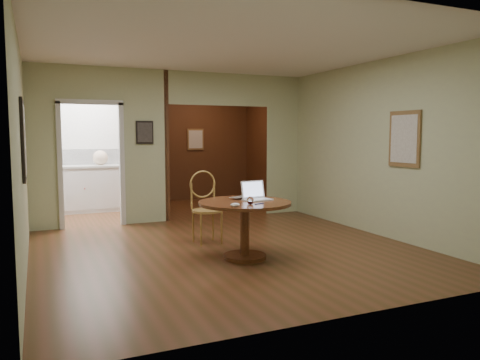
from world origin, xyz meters
name	(u,v)px	position (x,y,z in m)	size (l,w,h in m)	color
floor	(231,251)	(0.00, 0.00, 0.00)	(5.00, 5.00, 0.00)	#492E15
room_shell	(145,149)	(-0.47, 3.10, 1.29)	(5.20, 7.50, 5.00)	white
dining_table	(245,216)	(0.02, -0.41, 0.54)	(1.16, 1.16, 0.73)	brown
chair	(205,203)	(-0.13, 0.65, 0.58)	(0.46, 0.46, 1.04)	#AE7F3D
open_laptop	(255,195)	(0.21, -0.32, 0.79)	(0.37, 0.33, 0.24)	white
closed_laptop	(244,198)	(0.11, -0.18, 0.74)	(0.35, 0.22, 0.03)	#B7B8BC
mouse	(235,205)	(-0.27, -0.77, 0.75)	(0.11, 0.06, 0.05)	white
wine_glass	(250,200)	(-0.02, -0.65, 0.77)	(0.09, 0.09, 0.10)	white
pen	(259,204)	(0.09, -0.68, 0.73)	(0.01, 0.01, 0.16)	navy
kitchen_cabinet	(91,188)	(-1.35, 4.20, 0.47)	(2.06, 0.60, 0.94)	silver
grocery_bag	(100,158)	(-1.15, 4.20, 1.09)	(0.30, 0.26, 0.30)	#C7AB91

